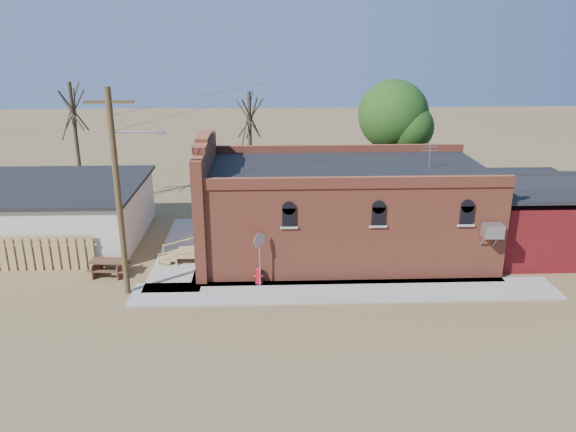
{
  "coord_description": "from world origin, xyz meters",
  "views": [
    {
      "loc": [
        -1.92,
        -21.56,
        11.28
      ],
      "look_at": [
        -0.95,
        4.49,
        2.4
      ],
      "focal_mm": 35.0,
      "sensor_mm": 36.0,
      "label": 1
    }
  ],
  "objects_px": {
    "fire_hydrant": "(259,276)",
    "stop_sign": "(259,245)",
    "picnic_table": "(109,265)",
    "trash_barrel": "(205,241)",
    "brick_bar": "(338,210)",
    "utility_pole": "(119,190)"
  },
  "relations": [
    {
      "from": "fire_hydrant",
      "to": "utility_pole",
      "type": "bearing_deg",
      "value": -152.9
    },
    {
      "from": "utility_pole",
      "to": "picnic_table",
      "type": "xyz_separation_m",
      "value": [
        -1.36,
        2.0,
        -4.3
      ]
    },
    {
      "from": "brick_bar",
      "to": "stop_sign",
      "type": "relative_size",
      "value": 6.35
    },
    {
      "from": "fire_hydrant",
      "to": "picnic_table",
      "type": "distance_m",
      "value": 7.25
    },
    {
      "from": "fire_hydrant",
      "to": "trash_barrel",
      "type": "xyz_separation_m",
      "value": [
        -2.92,
        4.54,
        -0.03
      ]
    },
    {
      "from": "picnic_table",
      "to": "brick_bar",
      "type": "bearing_deg",
      "value": 17.12
    },
    {
      "from": "brick_bar",
      "to": "utility_pole",
      "type": "bearing_deg",
      "value": -156.31
    },
    {
      "from": "fire_hydrant",
      "to": "stop_sign",
      "type": "relative_size",
      "value": 0.3
    },
    {
      "from": "utility_pole",
      "to": "fire_hydrant",
      "type": "distance_m",
      "value": 7.22
    },
    {
      "from": "brick_bar",
      "to": "picnic_table",
      "type": "height_order",
      "value": "brick_bar"
    },
    {
      "from": "brick_bar",
      "to": "fire_hydrant",
      "type": "height_order",
      "value": "brick_bar"
    },
    {
      "from": "stop_sign",
      "to": "trash_barrel",
      "type": "height_order",
      "value": "stop_sign"
    },
    {
      "from": "trash_barrel",
      "to": "stop_sign",
      "type": "bearing_deg",
      "value": -58.16
    },
    {
      "from": "brick_bar",
      "to": "fire_hydrant",
      "type": "bearing_deg",
      "value": -137.44
    },
    {
      "from": "fire_hydrant",
      "to": "stop_sign",
      "type": "distance_m",
      "value": 1.62
    },
    {
      "from": "stop_sign",
      "to": "picnic_table",
      "type": "bearing_deg",
      "value": 144.64
    },
    {
      "from": "utility_pole",
      "to": "fire_hydrant",
      "type": "bearing_deg",
      "value": 5.91
    },
    {
      "from": "brick_bar",
      "to": "picnic_table",
      "type": "bearing_deg",
      "value": -168.37
    },
    {
      "from": "brick_bar",
      "to": "utility_pole",
      "type": "xyz_separation_m",
      "value": [
        -9.79,
        -4.29,
        2.43
      ]
    },
    {
      "from": "utility_pole",
      "to": "trash_barrel",
      "type": "distance_m",
      "value": 7.3
    },
    {
      "from": "fire_hydrant",
      "to": "trash_barrel",
      "type": "relative_size",
      "value": 1.1
    },
    {
      "from": "trash_barrel",
      "to": "picnic_table",
      "type": "relative_size",
      "value": 0.38
    }
  ]
}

